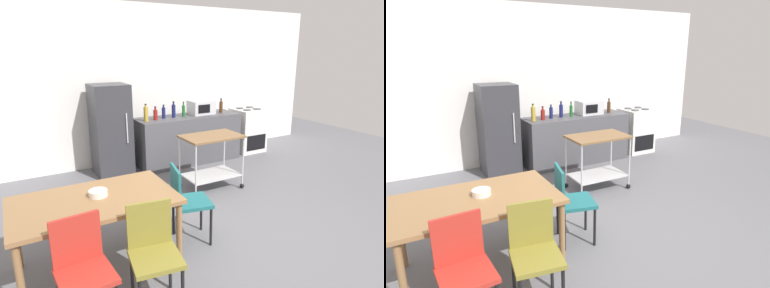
# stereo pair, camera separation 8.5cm
# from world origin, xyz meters

# --- Properties ---
(ground_plane) EXTENTS (12.00, 12.00, 0.00)m
(ground_plane) POSITION_xyz_m (0.00, 0.00, 0.00)
(ground_plane) COLOR slate
(back_wall) EXTENTS (8.40, 0.12, 2.90)m
(back_wall) POSITION_xyz_m (0.00, 3.20, 1.45)
(back_wall) COLOR white
(back_wall) RESTS_ON ground_plane
(kitchen_counter) EXTENTS (2.00, 0.64, 0.90)m
(kitchen_counter) POSITION_xyz_m (0.90, 2.60, 0.45)
(kitchen_counter) COLOR #4C4C51
(kitchen_counter) RESTS_ON ground_plane
(dining_table) EXTENTS (1.50, 0.90, 0.75)m
(dining_table) POSITION_xyz_m (-1.45, 0.19, 0.67)
(dining_table) COLOR olive
(dining_table) RESTS_ON ground_plane
(chair_teal) EXTENTS (0.48, 0.48, 0.89)m
(chair_teal) POSITION_xyz_m (-0.47, 0.19, 0.52)
(chair_teal) COLOR #1E666B
(chair_teal) RESTS_ON ground_plane
(chair_red) EXTENTS (0.43, 0.43, 0.89)m
(chair_red) POSITION_xyz_m (-1.71, -0.45, 0.52)
(chair_red) COLOR #B72D23
(chair_red) RESTS_ON ground_plane
(chair_olive) EXTENTS (0.46, 0.46, 0.89)m
(chair_olive) POSITION_xyz_m (-1.16, -0.51, 0.52)
(chair_olive) COLOR olive
(chair_olive) RESTS_ON ground_plane
(stove_oven) EXTENTS (0.60, 0.61, 0.92)m
(stove_oven) POSITION_xyz_m (2.35, 2.62, 0.45)
(stove_oven) COLOR white
(stove_oven) RESTS_ON ground_plane
(refrigerator) EXTENTS (0.60, 0.63, 1.55)m
(refrigerator) POSITION_xyz_m (-0.55, 2.70, 0.78)
(refrigerator) COLOR #333338
(refrigerator) RESTS_ON ground_plane
(kitchen_cart) EXTENTS (0.91, 0.57, 0.85)m
(kitchen_cart) POSITION_xyz_m (0.58, 1.31, 0.57)
(kitchen_cart) COLOR brown
(kitchen_cart) RESTS_ON ground_plane
(bottle_soy_sauce) EXTENTS (0.08, 0.08, 0.30)m
(bottle_soy_sauce) POSITION_xyz_m (0.03, 2.53, 1.03)
(bottle_soy_sauce) COLOR gold
(bottle_soy_sauce) RESTS_ON kitchen_counter
(bottle_vinegar) EXTENTS (0.08, 0.08, 0.24)m
(bottle_vinegar) POSITION_xyz_m (0.22, 2.56, 1.00)
(bottle_vinegar) COLOR maroon
(bottle_vinegar) RESTS_ON kitchen_counter
(bottle_hot_sauce) EXTENTS (0.07, 0.07, 0.25)m
(bottle_hot_sauce) POSITION_xyz_m (0.40, 2.61, 1.00)
(bottle_hot_sauce) COLOR navy
(bottle_hot_sauce) RESTS_ON kitchen_counter
(bottle_soda) EXTENTS (0.07, 0.07, 0.29)m
(bottle_soda) POSITION_xyz_m (0.60, 2.61, 1.02)
(bottle_soda) COLOR navy
(bottle_soda) RESTS_ON kitchen_counter
(bottle_sesame_oil) EXTENTS (0.06, 0.06, 0.27)m
(bottle_sesame_oil) POSITION_xyz_m (0.80, 2.60, 1.01)
(bottle_sesame_oil) COLOR #1E6628
(bottle_sesame_oil) RESTS_ON kitchen_counter
(microwave) EXTENTS (0.46, 0.35, 0.26)m
(microwave) POSITION_xyz_m (1.21, 2.63, 1.03)
(microwave) COLOR silver
(microwave) RESTS_ON kitchen_counter
(bottle_olive_oil) EXTENTS (0.07, 0.07, 0.28)m
(bottle_olive_oil) POSITION_xyz_m (1.62, 2.57, 1.02)
(bottle_olive_oil) COLOR #4C2D19
(bottle_olive_oil) RESTS_ON kitchen_counter
(fruit_bowl) EXTENTS (0.18, 0.18, 0.06)m
(fruit_bowl) POSITION_xyz_m (-1.40, 0.23, 0.78)
(fruit_bowl) COLOR white
(fruit_bowl) RESTS_ON dining_table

